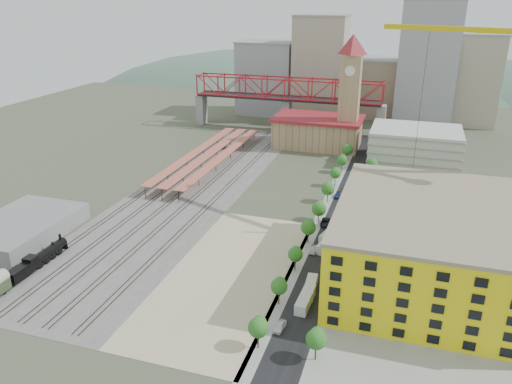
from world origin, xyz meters
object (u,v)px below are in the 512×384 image
(car_0, at_px, (280,327))
(construction_building, at_px, (436,245))
(locomotive, at_px, (40,258))
(clock_tower, at_px, (350,83))
(site_trailer_d, at_px, (331,235))
(site_trailer_a, at_px, (305,300))
(site_trailer_b, at_px, (310,287))
(site_trailer_c, at_px, (327,244))

(car_0, bearing_deg, construction_building, 50.10)
(locomotive, distance_m, car_0, 63.37)
(clock_tower, relative_size, locomotive, 2.51)
(site_trailer_d, bearing_deg, site_trailer_a, -75.33)
(clock_tower, height_order, car_0, clock_tower)
(clock_tower, bearing_deg, site_trailer_b, -85.96)
(site_trailer_a, distance_m, site_trailer_d, 32.68)
(clock_tower, xyz_separation_m, locomotive, (-58.00, -121.67, -26.76))
(site_trailer_b, relative_size, site_trailer_c, 0.94)
(site_trailer_c, bearing_deg, site_trailer_d, 102.95)
(site_trailer_c, height_order, car_0, site_trailer_c)
(locomotive, xyz_separation_m, car_0, (63.00, -6.77, -1.19))
(site_trailer_c, distance_m, site_trailer_d, 5.74)
(site_trailer_a, bearing_deg, site_trailer_c, 92.35)
(clock_tower, bearing_deg, site_trailer_a, -86.14)
(clock_tower, distance_m, site_trailer_b, 116.78)
(site_trailer_b, bearing_deg, site_trailer_a, -93.58)
(locomotive, height_order, car_0, locomotive)
(site_trailer_c, xyz_separation_m, site_trailer_d, (0.00, 5.74, 0.12))
(site_trailer_a, distance_m, car_0, 10.39)
(site_trailer_c, height_order, site_trailer_d, site_trailer_d)
(construction_building, height_order, site_trailer_a, construction_building)
(site_trailer_a, xyz_separation_m, car_0, (-3.00, -9.93, -0.53))
(construction_building, height_order, site_trailer_d, construction_building)
(site_trailer_d, bearing_deg, site_trailer_b, -75.33)
(car_0, bearing_deg, site_trailer_b, 84.51)
(locomotive, height_order, site_trailer_c, locomotive)
(locomotive, bearing_deg, site_trailer_b, 7.31)
(site_trailer_b, height_order, site_trailer_d, site_trailer_d)
(locomotive, relative_size, site_trailer_b, 2.39)
(site_trailer_d, relative_size, car_0, 2.32)
(locomotive, xyz_separation_m, site_trailer_c, (66.00, 30.09, -0.67))
(site_trailer_a, height_order, site_trailer_b, site_trailer_a)
(site_trailer_c, relative_size, car_0, 2.12)
(site_trailer_b, bearing_deg, site_trailer_d, 86.42)
(locomotive, bearing_deg, car_0, -6.14)
(site_trailer_d, distance_m, car_0, 42.71)
(locomotive, distance_m, site_trailer_d, 75.10)
(clock_tower, relative_size, site_trailer_b, 5.99)
(construction_building, xyz_separation_m, car_0, (-29.00, -28.45, -8.67))
(site_trailer_b, height_order, car_0, site_trailer_b)
(clock_tower, distance_m, car_0, 131.55)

